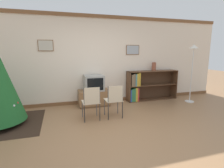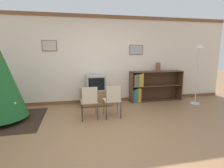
# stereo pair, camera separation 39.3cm
# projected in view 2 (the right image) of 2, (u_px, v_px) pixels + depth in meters

# --- Properties ---
(ground_plane) EXTENTS (24.00, 24.00, 0.00)m
(ground_plane) POSITION_uv_depth(u_px,v_px,m) (112.00, 133.00, 3.50)
(ground_plane) COLOR #936B47
(wall_back) EXTENTS (8.88, 0.11, 2.70)m
(wall_back) POSITION_uv_depth(u_px,v_px,m) (97.00, 60.00, 5.46)
(wall_back) COLOR silver
(wall_back) RESTS_ON ground_plane
(area_rug) EXTENTS (1.82, 1.64, 0.01)m
(area_rug) POSITION_uv_depth(u_px,v_px,m) (3.00, 121.00, 4.11)
(area_rug) COLOR #332319
(area_rug) RESTS_ON ground_plane
(tv_console) EXTENTS (0.92, 0.53, 0.47)m
(tv_console) POSITION_uv_depth(u_px,v_px,m) (96.00, 97.00, 5.32)
(tv_console) COLOR brown
(tv_console) RESTS_ON ground_plane
(television) EXTENTS (0.56, 0.52, 0.45)m
(television) POSITION_uv_depth(u_px,v_px,m) (96.00, 83.00, 5.24)
(television) COLOR #9E9E99
(television) RESTS_ON tv_console
(folding_chair_left) EXTENTS (0.40, 0.40, 0.82)m
(folding_chair_left) POSITION_uv_depth(u_px,v_px,m) (89.00, 101.00, 4.12)
(folding_chair_left) COLOR beige
(folding_chair_left) RESTS_ON ground_plane
(folding_chair_right) EXTENTS (0.40, 0.40, 0.82)m
(folding_chair_right) POSITION_uv_depth(u_px,v_px,m) (113.00, 99.00, 4.24)
(folding_chair_right) COLOR beige
(folding_chair_right) RESTS_ON ground_plane
(bookshelf) EXTENTS (1.75, 0.36, 0.98)m
(bookshelf) POSITION_uv_depth(u_px,v_px,m) (147.00, 87.00, 5.72)
(bookshelf) COLOR brown
(bookshelf) RESTS_ON ground_plane
(vase) EXTENTS (0.14, 0.14, 0.28)m
(vase) POSITION_uv_depth(u_px,v_px,m) (158.00, 67.00, 5.72)
(vase) COLOR brown
(vase) RESTS_ON bookshelf
(standing_lamp) EXTENTS (0.28, 0.28, 1.83)m
(standing_lamp) POSITION_uv_depth(u_px,v_px,m) (199.00, 59.00, 5.22)
(standing_lamp) COLOR silver
(standing_lamp) RESTS_ON ground_plane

